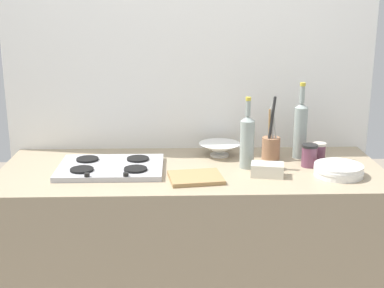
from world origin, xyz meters
The scene contains 12 objects.
counter_block centered at (0.00, 0.00, 0.45)m, with size 1.80×0.70×0.90m, color tan.
backsplash_panel centered at (0.00, 0.38, 1.11)m, with size 1.90×0.06×2.22m, color white.
stovetop_hob centered at (-0.38, -0.01, 0.91)m, with size 0.48×0.35×0.04m.
plate_stack centered at (0.66, -0.12, 0.93)m, with size 0.22×0.22×0.05m.
wine_bottle_leftmost centered at (0.26, 0.01, 1.03)m, with size 0.07×0.07×0.34m.
wine_bottle_mid_left centered at (0.54, 0.16, 1.05)m, with size 0.06×0.06×0.38m.
mixing_bowl centered at (0.15, 0.20, 0.94)m, with size 0.21×0.21×0.07m.
butter_dish centered at (0.34, -0.12, 0.93)m, with size 0.14×0.09×0.06m, color silver.
utensil_crock centered at (0.40, 0.15, 0.97)m, with size 0.09×0.09×0.32m.
condiment_jar_front centered at (0.56, 0.02, 0.95)m, with size 0.08×0.08×0.11m.
condiment_jar_rear centered at (0.62, 0.07, 0.95)m, with size 0.06×0.06×0.10m.
cutting_board centered at (0.01, -0.15, 0.91)m, with size 0.23×0.19×0.02m, color #9E7A4C.
Camera 1 is at (-0.07, -2.37, 1.68)m, focal length 49.73 mm.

